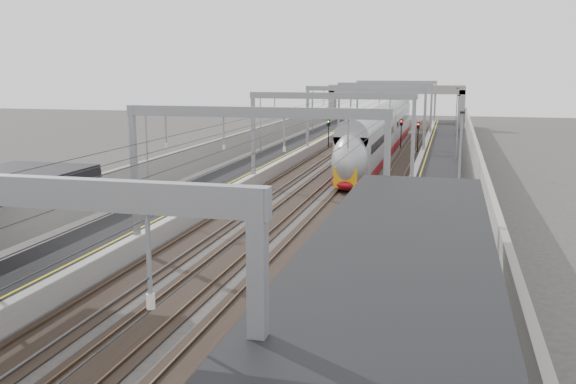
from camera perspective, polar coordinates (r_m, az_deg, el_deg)
The scene contains 13 objects.
platform_left at distance 55.35m, azimuth -3.83°, elevation 1.62°, with size 4.00×120.00×1.00m, color black.
platform_right at distance 52.67m, azimuth 12.96°, elevation 0.90°, with size 4.00×120.00×1.00m, color black.
tracks at distance 53.51m, azimuth 4.35°, elevation 0.81°, with size 11.40×140.00×0.20m.
overhead_line at distance 59.32m, azimuth 5.55°, elevation 7.69°, with size 13.00×140.00×6.60m.
canopy_right at distance 10.81m, azimuth 7.91°, elevation -12.23°, with size 4.40×30.00×4.24m.
overbridge at distance 107.38m, azimuth 9.56°, elevation 8.51°, with size 22.00×2.20×6.90m.
wall_left at distance 56.26m, azimuth -6.95°, elevation 2.85°, with size 0.30×120.00×3.20m, color gray.
wall_right at distance 52.53m, azimuth 16.50°, elevation 1.92°, with size 0.30×120.00×3.20m, color gray.
train at distance 71.48m, azimuth 8.20°, elevation 4.95°, with size 2.80×51.01×4.42m.
bench at distance 19.29m, azimuth 14.21°, elevation -13.20°, with size 1.06×1.85×0.93m.
signal_green at distance 77.21m, azimuth 3.62°, elevation 5.66°, with size 0.32×0.32×3.48m.
signal_red_near at distance 78.72m, azimuth 10.03°, elevation 5.61°, with size 0.32×0.32×3.48m.
signal_red_far at distance 74.78m, azimuth 11.49°, elevation 5.30°, with size 0.32×0.32×3.48m.
Camera 1 is at (9.05, -6.92, 9.30)m, focal length 40.00 mm.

